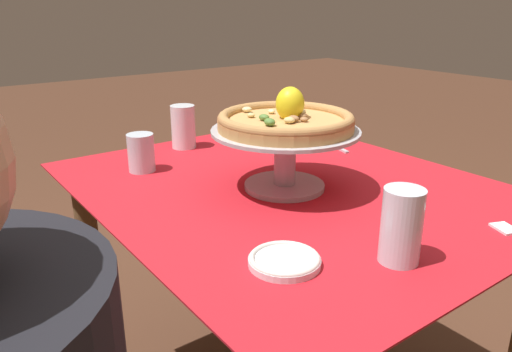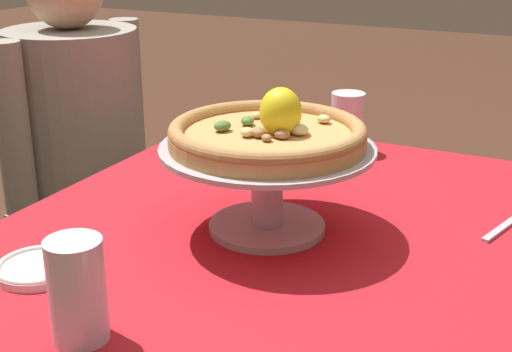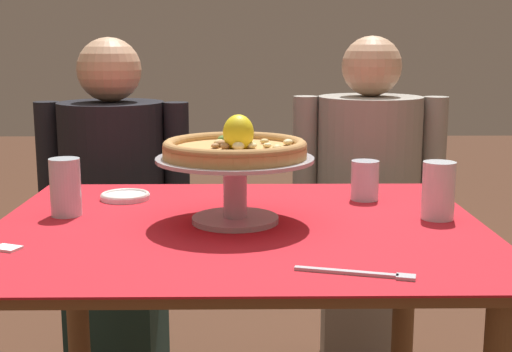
% 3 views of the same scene
% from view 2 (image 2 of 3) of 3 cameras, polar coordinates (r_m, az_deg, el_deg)
% --- Properties ---
extents(dining_table, '(1.06, 0.88, 0.73)m').
position_cam_2_polar(dining_table, '(1.21, 1.82, -9.43)').
color(dining_table, brown).
rests_on(dining_table, ground).
extents(pizza_stand, '(0.34, 0.34, 0.14)m').
position_cam_2_polar(pizza_stand, '(1.12, 0.91, -0.03)').
color(pizza_stand, '#B7B7C1').
rests_on(pizza_stand, dining_table).
extents(pizza, '(0.31, 0.31, 0.09)m').
position_cam_2_polar(pizza, '(1.10, 0.99, 3.51)').
color(pizza, tan).
rests_on(pizza, pizza_stand).
extents(water_glass_side_right, '(0.07, 0.07, 0.13)m').
position_cam_2_polar(water_glass_side_right, '(1.54, 7.39, 4.02)').
color(water_glass_side_right, white).
rests_on(water_glass_side_right, dining_table).
extents(water_glass_side_left, '(0.07, 0.07, 0.13)m').
position_cam_2_polar(water_glass_side_left, '(0.88, -14.22, -9.49)').
color(water_glass_side_left, silver).
rests_on(water_glass_side_left, dining_table).
extents(water_glass_back_right, '(0.07, 0.07, 0.10)m').
position_cam_2_polar(water_glass_back_right, '(1.50, -1.34, 3.30)').
color(water_glass_back_right, silver).
rests_on(water_glass_back_right, dining_table).
extents(side_plate, '(0.12, 0.12, 0.02)m').
position_cam_2_polar(side_plate, '(1.07, -17.23, -7.05)').
color(side_plate, white).
rests_on(side_plate, dining_table).
extents(diner_right, '(0.49, 0.36, 1.14)m').
position_cam_2_polar(diner_right, '(1.94, -13.89, -0.23)').
color(diner_right, gray).
rests_on(diner_right, ground).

